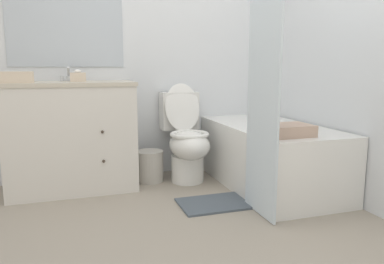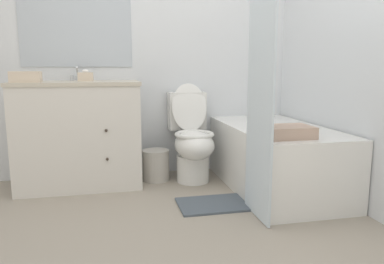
# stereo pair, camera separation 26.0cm
# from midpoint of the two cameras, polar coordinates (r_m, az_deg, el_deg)

# --- Properties ---
(ground_plane) EXTENTS (14.00, 14.00, 0.00)m
(ground_plane) POSITION_cam_midpoint_polar(r_m,az_deg,el_deg) (2.26, 4.47, -16.88)
(ground_plane) COLOR gray
(wall_back) EXTENTS (8.00, 0.06, 2.50)m
(wall_back) POSITION_cam_midpoint_polar(r_m,az_deg,el_deg) (3.60, -3.10, 13.60)
(wall_back) COLOR silver
(wall_back) RESTS_ON ground_plane
(wall_right) EXTENTS (0.05, 2.59, 2.50)m
(wall_right) POSITION_cam_midpoint_polar(r_m,az_deg,el_deg) (3.31, 22.56, 13.17)
(wall_right) COLOR silver
(wall_right) RESTS_ON ground_plane
(vanity_cabinet) EXTENTS (1.03, 0.58, 0.90)m
(vanity_cabinet) POSITION_cam_midpoint_polar(r_m,az_deg,el_deg) (3.29, -14.67, -0.21)
(vanity_cabinet) COLOR silver
(vanity_cabinet) RESTS_ON ground_plane
(sink_faucet) EXTENTS (0.14, 0.12, 0.12)m
(sink_faucet) POSITION_cam_midpoint_polar(r_m,az_deg,el_deg) (3.44, -14.91, 8.16)
(sink_faucet) COLOR silver
(sink_faucet) RESTS_ON vanity_cabinet
(toilet) EXTENTS (0.34, 0.65, 0.87)m
(toilet) POSITION_cam_midpoint_polar(r_m,az_deg,el_deg) (3.35, 2.21, -1.20)
(toilet) COLOR white
(toilet) RESTS_ON ground_plane
(bathtub) EXTENTS (0.74, 1.42, 0.53)m
(bathtub) POSITION_cam_midpoint_polar(r_m,az_deg,el_deg) (3.25, 14.77, -3.75)
(bathtub) COLOR white
(bathtub) RESTS_ON ground_plane
(shower_curtain) EXTENTS (0.02, 0.42, 1.87)m
(shower_curtain) POSITION_cam_midpoint_polar(r_m,az_deg,el_deg) (2.51, 13.40, 7.82)
(shower_curtain) COLOR silver
(shower_curtain) RESTS_ON ground_plane
(wastebasket) EXTENTS (0.24, 0.24, 0.28)m
(wastebasket) POSITION_cam_midpoint_polar(r_m,az_deg,el_deg) (3.41, -3.35, -5.09)
(wastebasket) COLOR #B7B2A8
(wastebasket) RESTS_ON ground_plane
(tissue_box) EXTENTS (0.12, 0.11, 0.10)m
(tissue_box) POSITION_cam_midpoint_polar(r_m,az_deg,el_deg) (3.29, -13.73, 8.22)
(tissue_box) COLOR beige
(tissue_box) RESTS_ON vanity_cabinet
(hand_towel_folded) EXTENTS (0.22, 0.12, 0.08)m
(hand_towel_folded) POSITION_cam_midpoint_polar(r_m,az_deg,el_deg) (3.13, -21.87, 7.80)
(hand_towel_folded) COLOR beige
(hand_towel_folded) RESTS_ON vanity_cabinet
(bath_towel_folded) EXTENTS (0.32, 0.25, 0.08)m
(bath_towel_folded) POSITION_cam_midpoint_polar(r_m,az_deg,el_deg) (2.71, 17.15, 0.02)
(bath_towel_folded) COLOR tan
(bath_towel_folded) RESTS_ON bathtub
(bath_mat) EXTENTS (0.58, 0.36, 0.02)m
(bath_mat) POSITION_cam_midpoint_polar(r_m,az_deg,el_deg) (2.86, 6.54, -10.87)
(bath_mat) COLOR #4C5660
(bath_mat) RESTS_ON ground_plane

